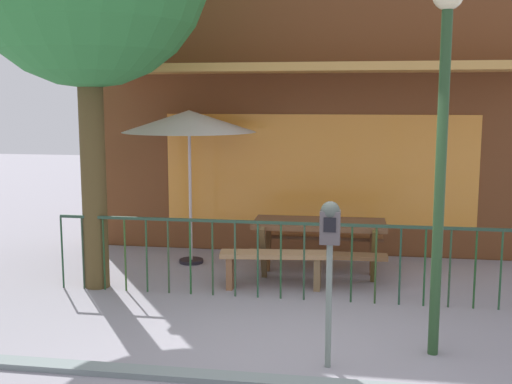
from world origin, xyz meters
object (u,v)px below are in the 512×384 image
parking_meter_near (330,240)px  patio_umbrella (189,122)px  street_lamp (443,112)px  picnic_table_left (319,233)px  patio_bench (274,262)px

parking_meter_near → patio_umbrella: bearing=123.0°
street_lamp → picnic_table_left: bearing=116.7°
picnic_table_left → parking_meter_near: bearing=-84.8°
picnic_table_left → patio_bench: size_ratio=1.28×
patio_umbrella → patio_bench: (1.40, -1.07, -1.75)m
patio_umbrella → street_lamp: street_lamp is taller
picnic_table_left → parking_meter_near: 3.04m
picnic_table_left → patio_umbrella: size_ratio=0.80×
patio_bench → picnic_table_left: bearing=50.5°
picnic_table_left → street_lamp: (1.26, -2.51, 1.71)m
picnic_table_left → patio_bench: picnic_table_left is taller
patio_bench → street_lamp: 3.25m
picnic_table_left → patio_umbrella: (-1.94, 0.42, 1.49)m
patio_bench → parking_meter_near: parking_meter_near is taller
parking_meter_near → street_lamp: 1.57m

